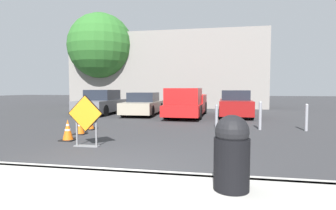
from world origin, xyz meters
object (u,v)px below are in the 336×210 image
Objects in this scene: parked_car_nearest at (102,103)px; road_closed_sign at (86,118)px; traffic_cone_nearest at (68,130)px; traffic_cone_second at (80,126)px; traffic_cone_third at (89,121)px; parked_car_second at (143,104)px; bollard_third at (306,117)px; parked_car_third at (235,104)px; trash_bin at (232,152)px; bollard_nearest at (216,116)px; bollard_second at (260,115)px; pickup_truck at (186,104)px.

road_closed_sign is at bearing 113.57° from parked_car_nearest.
traffic_cone_second is at bearing 100.13° from traffic_cone_nearest.
road_closed_sign reaches higher than traffic_cone_nearest.
parked_car_nearest is (-3.54, 8.85, -0.08)m from road_closed_sign.
traffic_cone_nearest is 0.15× the size of parked_car_nearest.
traffic_cone_third is (-1.40, 2.88, -0.44)m from road_closed_sign.
bollard_third is (7.63, -4.82, -0.09)m from parked_car_second.
parked_car_nearest reaches higher than bollard_third.
trash_bin is at bearing 87.63° from parked_car_third.
parked_car_second reaches higher than bollard_nearest.
bollard_nearest is at bearing 130.68° from parked_car_second.
bollard_second is at bearing 0.00° from bollard_nearest.
road_closed_sign is 1.47× the size of bollard_nearest.
parked_car_second is 3.93× the size of bollard_second.
traffic_cone_third is 0.71× the size of bollard_nearest.
parked_car_nearest reaches higher than bollard_nearest.
trash_bin is 1.11× the size of bollard_nearest.
trash_bin is (-0.87, -11.50, -0.01)m from parked_car_third.
bollard_second reaches higher than bollard_third.
traffic_cone_third is 0.16× the size of parked_car_second.
road_closed_sign is 8.79m from parked_car_second.
parked_car_nearest is at bearing 145.07° from bollard_nearest.
parked_car_third is (5.52, 8.01, 0.38)m from traffic_cone_nearest.
pickup_truck is 5.88× the size of bollard_nearest.
pickup_truck is at bearing 128.47° from bollard_second.
parked_car_second is at bearing 147.74° from bollard_third.
bollard_second is at bearing 98.97° from parked_car_third.
trash_bin is at bearing -37.03° from road_closed_sign.
traffic_cone_third is at bearing -167.92° from bollard_nearest.
bollard_second is (5.14, 3.93, -0.20)m from road_closed_sign.
parked_car_third is 11.53m from trash_bin.
bollard_third is (7.95, 2.13, 0.24)m from traffic_cone_second.
parked_car_second is 12.39m from trash_bin.
bollard_nearest is at bearing 12.08° from traffic_cone_third.
traffic_cone_second is at bearing -164.97° from bollard_third.
traffic_cone_second is 0.15× the size of parked_car_third.
parked_car_nearest reaches higher than parked_car_third.
parked_car_second is at bearing 179.68° from parked_car_nearest.
traffic_cone_second is 8.23m from bollard_third.
traffic_cone_nearest is at bearing -152.19° from bollard_second.
bollard_second reaches higher than traffic_cone_nearest.
road_closed_sign is 5.27m from bollard_nearest.
bollard_second is at bearing 152.23° from parked_car_nearest.
pickup_truck is 11.02m from trash_bin.
trash_bin is (4.53, -11.53, 0.05)m from parked_car_second.
pickup_truck is 4.48m from bollard_nearest.
trash_bin is (7.23, -11.63, -0.02)m from parked_car_nearest.
traffic_cone_nearest is 0.61× the size of trash_bin.
traffic_cone_second is at bearing 136.64° from trash_bin.
pickup_truck reaches higher than trash_bin.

